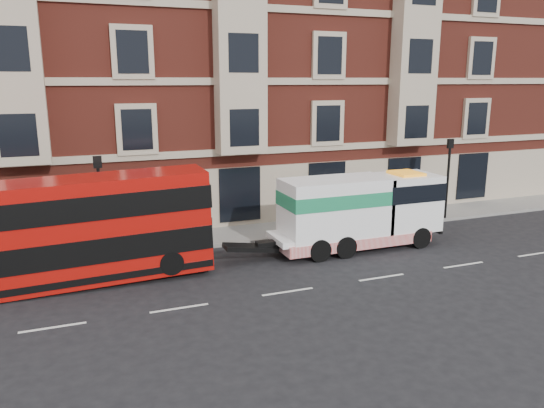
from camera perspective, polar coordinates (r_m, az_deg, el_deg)
The scene contains 7 objects.
ground at distance 19.69m, azimuth 1.71°, elevation -9.42°, with size 120.00×120.00×0.00m, color black.
sidewalk at distance 26.34m, azimuth -4.63°, elevation -3.37°, with size 90.00×3.00×0.15m, color slate.
victorian_terrace at distance 32.72m, azimuth -8.03°, elevation 17.47°, with size 45.00×12.00×20.40m.
lamp_post_west at distance 23.48m, azimuth -17.99°, elevation 0.52°, with size 0.35×0.15×4.35m.
lamp_post_east at distance 30.23m, azimuth 18.42°, elevation 3.22°, with size 0.35×0.15×4.35m.
double_decker_bus at distance 21.08m, azimuth -20.50°, elevation -2.58°, with size 10.00×2.29×4.05m.
tow_truck at distance 24.35m, azimuth 9.14°, elevation -0.75°, with size 8.00×2.37×3.33m.
Camera 1 is at (-7.08, -16.73, 7.59)m, focal length 35.00 mm.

